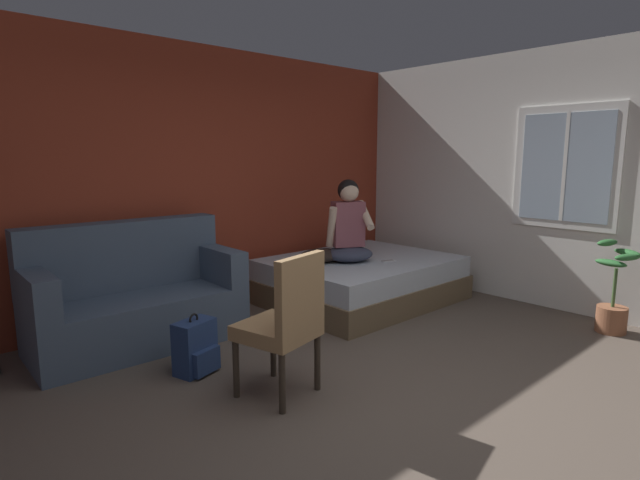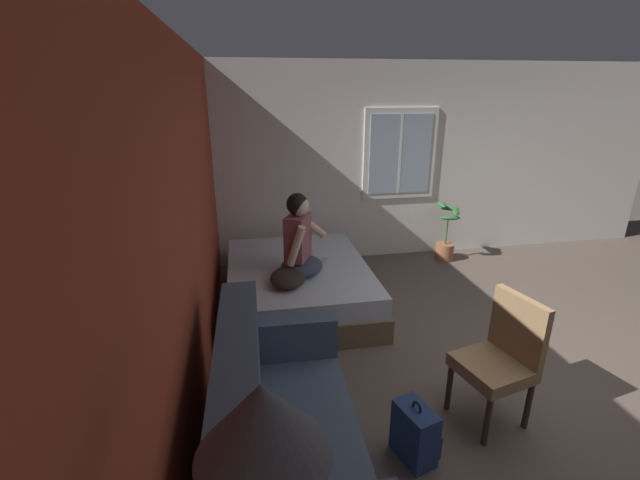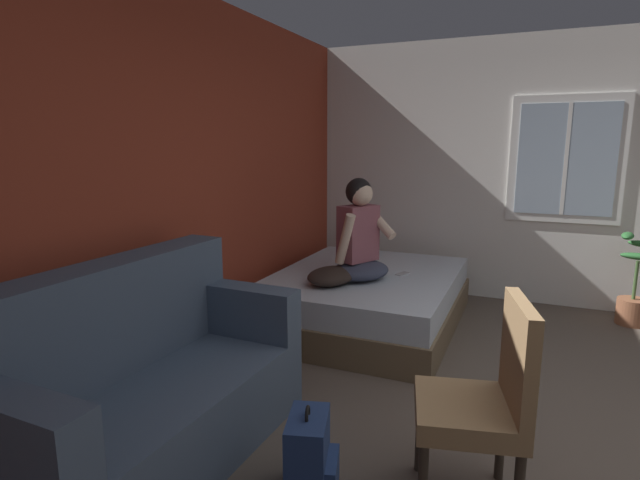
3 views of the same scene
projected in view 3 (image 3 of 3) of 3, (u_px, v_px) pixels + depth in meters
name	position (u px, v px, depth m)	size (l,w,h in m)	color
wall_back_accent	(150.00, 188.00, 3.31)	(10.79, 0.16, 2.70)	#993823
wall_side_with_window	(609.00, 174.00, 4.82)	(0.19, 7.27, 2.70)	silver
bed	(366.00, 299.00, 4.59)	(2.02, 1.59, 0.48)	brown
couch	(145.00, 389.00, 2.58)	(1.72, 0.86, 1.04)	#47566B
side_chair	(485.00, 397.00, 2.22)	(0.56, 0.56, 0.98)	#382D23
person_seated	(360.00, 239.00, 4.29)	(0.66, 0.63, 0.88)	#383D51
backpack	(310.00, 458.00, 2.33)	(0.34, 0.30, 0.46)	navy
throw_pillow	(331.00, 276.00, 4.18)	(0.48, 0.36, 0.14)	#2D231E
cell_phone	(402.00, 274.00, 4.50)	(0.07, 0.14, 0.01)	#B7B7BC
potted_plant	(634.00, 293.00, 4.55)	(0.39, 0.37, 0.85)	#995B3D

